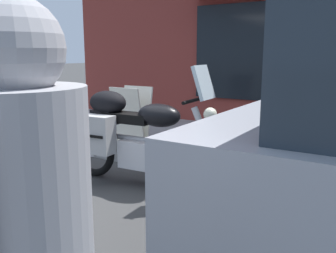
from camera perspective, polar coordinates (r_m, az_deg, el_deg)
The scene contains 5 objects.
ground_plane at distance 4.31m, azimuth -13.18°, elevation -9.96°, with size 80.00×80.00×0.00m, color #353535.
touring_motorcycle at distance 4.30m, azimuth -5.38°, elevation -1.21°, with size 2.21×0.78×1.41m.
parked_bicycle at distance 5.89m, azimuth -19.87°, elevation -0.71°, with size 1.71×0.48×0.94m.
pedestrian_walking at distance 1.17m, azimuth -21.10°, elevation -13.74°, with size 0.50×0.52×1.69m.
sandwich_board_sign at distance 5.86m, azimuth -5.60°, elevation 1.71°, with size 0.55×0.41×0.90m.
Camera 1 is at (2.94, -2.75, 1.53)m, focal length 39.76 mm.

